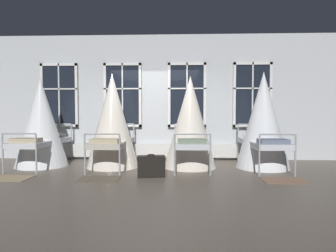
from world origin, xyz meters
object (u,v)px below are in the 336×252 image
Objects in this scene: cot_second at (112,121)px; cot_fourth at (263,121)px; cot_first at (41,123)px; cot_third at (190,123)px; suitcase_dark at (151,166)px.

cot_second is 3.62m from cot_fourth.
cot_first is 0.96× the size of cot_second.
cot_first is 0.95× the size of cot_fourth.
cot_third is 1.63m from suitcase_dark.
suitcase_dark is at bearing -136.56° from cot_second.
cot_fourth is (3.62, 0.01, 0.01)m from cot_second.
suitcase_dark is at bearing 142.49° from cot_third.
cot_first is 3.16m from suitcase_dark.
cot_fourth reaches higher than suitcase_dark.
cot_third is at bearing 44.03° from suitcase_dark.
cot_second is 0.99× the size of cot_fourth.
cot_third reaches higher than cot_first.
cot_third is 1.73m from cot_fourth.
cot_second reaches higher than cot_first.
cot_first is at bearing 148.65° from suitcase_dark.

